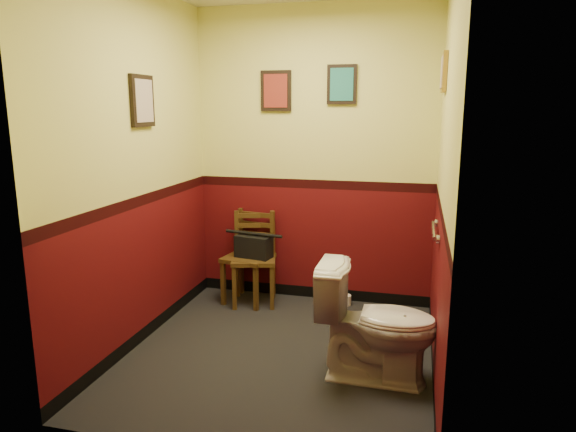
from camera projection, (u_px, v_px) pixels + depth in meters
The scene contains 16 objects.
floor at pixel (280, 353), 3.84m from camera, with size 2.20×2.40×0.00m, color black.
wall_back at pixel (314, 158), 4.70m from camera, with size 2.20×2.70×0.00m, color #4F0A0E.
wall_front at pixel (212, 205), 2.42m from camera, with size 2.20×2.70×0.00m, color #4F0A0E.
wall_left at pixel (137, 169), 3.82m from camera, with size 2.40×2.70×0.00m, color #4F0A0E.
wall_right at pixel (444, 179), 3.29m from camera, with size 2.40×2.70×0.00m, color #4F0A0E.
grab_bar at pixel (435, 231), 3.62m from camera, with size 0.05×0.56×0.06m.
framed_print_back_a at pixel (276, 91), 4.64m from camera, with size 0.28×0.04×0.36m.
framed_print_back_b at pixel (342, 84), 4.48m from camera, with size 0.26×0.04×0.34m.
framed_print_left at pixel (143, 101), 3.81m from camera, with size 0.04×0.30×0.38m.
framed_print_right at pixel (444, 73), 3.72m from camera, with size 0.04×0.34×0.28m.
toilet at pixel (377, 324), 3.41m from camera, with size 0.45×0.80×0.78m, color white.
toilet_brush at pixel (402, 373), 3.40m from camera, with size 0.14×0.14×0.49m.
chair_left at pixel (250, 257), 4.82m from camera, with size 0.46×0.46×0.86m.
chair_right at pixel (254, 258), 4.79m from camera, with size 0.49×0.49×0.85m.
handbag at pixel (254, 246), 4.73m from camera, with size 0.35×0.22×0.24m.
tp_stack at pixel (339, 296), 4.78m from camera, with size 0.22×0.11×0.19m.
Camera 1 is at (0.94, -3.42, 1.80)m, focal length 32.00 mm.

